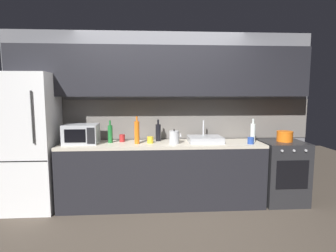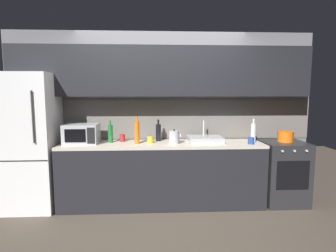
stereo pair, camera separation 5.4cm
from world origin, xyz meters
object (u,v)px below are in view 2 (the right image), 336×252
Objects in this scene: wine_bottle_green at (110,134)px; wine_bottle_clear at (253,132)px; refrigerator at (31,142)px; mug_red at (122,138)px; wine_bottle_dark at (158,132)px; mug_yellow at (150,140)px; cooking_pot at (286,137)px; wine_bottle_orange at (137,132)px; oven_range at (282,172)px; mug_blue at (251,141)px; microwave at (82,134)px; kettle at (174,137)px.

wine_bottle_green is 0.94× the size of wine_bottle_clear.
refrigerator is 1.23m from mug_red.
wine_bottle_dark is 1.36m from wine_bottle_clear.
cooking_pot reaches higher than mug_yellow.
wine_bottle_orange is at bearing -145.35° from wine_bottle_dark.
refrigerator is 3.10m from wine_bottle_clear.
oven_range is 2.84× the size of wine_bottle_green.
wine_bottle_clear reaches higher than mug_blue.
wine_bottle_green is 0.19m from mug_red.
wine_bottle_clear is 3.67× the size of mug_yellow.
refrigerator is 4.05× the size of microwave.
microwave reaches higher than cooking_pot.
mug_yellow is at bearing -7.03° from wine_bottle_green.
wine_bottle_orange is at bearing 176.09° from mug_blue.
wine_bottle_orange reaches higher than mug_yellow.
kettle is at bearing -3.35° from wine_bottle_orange.
wine_bottle_dark is at bearing 55.55° from mug_yellow.
microwave is 5.01× the size of mug_yellow.
wine_bottle_orange is 2.13m from cooking_pot.
refrigerator is 20.29× the size of mug_yellow.
wine_bottle_green is (-0.68, -0.10, 0.00)m from wine_bottle_dark.
kettle is 0.34m from mug_yellow.
oven_range is at bearing -1.42° from wine_bottle_green.
mug_blue is (1.38, -0.15, 0.00)m from mug_yellow.
mug_blue is 0.41× the size of cooking_pot.
mug_blue is at bearing -4.19° from kettle.
wine_bottle_clear is at bearing -179.12° from oven_range.
microwave is 5.00× the size of mug_blue.
mug_blue is (1.57, -0.11, -0.12)m from wine_bottle_orange.
mug_red is at bearing -177.55° from wine_bottle_dark.
refrigerator is 5.88× the size of wine_bottle_green.
refrigerator reaches higher than wine_bottle_green.
cooking_pot is at bearing 15.46° from mug_blue.
mug_yellow is at bearing -179.73° from cooking_pot.
oven_range is at bearing -0.39° from microwave.
kettle is at bearing -11.73° from mug_yellow.
wine_bottle_orange is 4.14× the size of mug_blue.
wine_bottle_green is at bearing 164.14° from wine_bottle_orange.
wine_bottle_clear is at bearing 1.36° from wine_bottle_orange.
oven_range is 3.99× the size of cooking_pot.
wine_bottle_orange reaches higher than kettle.
mug_blue is (1.27, -0.31, -0.08)m from wine_bottle_dark.
mug_yellow is at bearing 168.27° from kettle.
mug_blue is at bearing -2.93° from refrigerator.
wine_bottle_green is (-2.49, 0.06, 0.58)m from oven_range.
cooking_pot is at bearing -3.33° from mug_red.
wine_bottle_clear is (-0.46, -0.01, 0.59)m from oven_range.
mug_blue is at bearing -164.54° from cooking_pot.
wine_bottle_dark is 3.43× the size of mug_yellow.
wine_bottle_green reaches higher than mug_blue.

